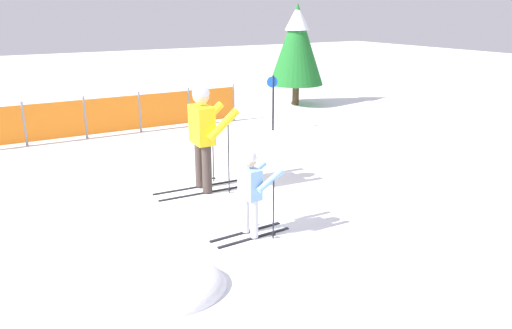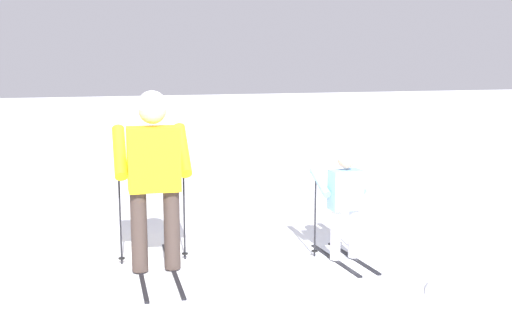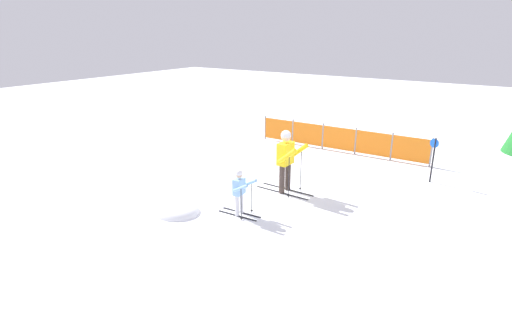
{
  "view_description": "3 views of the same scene",
  "coord_description": "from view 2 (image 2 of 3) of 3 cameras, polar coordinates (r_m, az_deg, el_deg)",
  "views": [
    {
      "loc": [
        -3.12,
        -7.39,
        3.04
      ],
      "look_at": [
        0.5,
        -1.19,
        0.77
      ],
      "focal_mm": 35.0,
      "sensor_mm": 36.0,
      "label": 1
    },
    {
      "loc": [
        -6.1,
        0.93,
        2.17
      ],
      "look_at": [
        0.25,
        -0.96,
        1.05
      ],
      "focal_mm": 45.0,
      "sensor_mm": 36.0,
      "label": 2
    },
    {
      "loc": [
        5.48,
        -9.41,
        4.5
      ],
      "look_at": [
        -0.22,
        -0.75,
        1.0
      ],
      "focal_mm": 28.0,
      "sensor_mm": 36.0,
      "label": 3
    }
  ],
  "objects": [
    {
      "name": "ground_plane",
      "position": [
        6.54,
        -7.55,
        -9.87
      ],
      "size": [
        60.0,
        60.0,
        0.0
      ],
      "primitive_type": "plane",
      "color": "white"
    },
    {
      "name": "snow_mound",
      "position": [
        6.24,
        20.29,
        -11.37
      ],
      "size": [
        1.32,
        1.12,
        0.53
      ],
      "primitive_type": "ellipsoid",
      "color": "white",
      "rests_on": "ground_plane"
    },
    {
      "name": "skier_adult",
      "position": [
        6.48,
        -9.09,
        -0.01
      ],
      "size": [
        1.75,
        0.79,
        1.84
      ],
      "rotation": [
        0.0,
        0.0,
        -0.04
      ],
      "color": "black",
      "rests_on": "ground_plane"
    },
    {
      "name": "skier_child",
      "position": [
        6.89,
        7.87,
        -2.64
      ],
      "size": [
        1.16,
        0.57,
        1.22
      ],
      "rotation": [
        0.0,
        0.0,
        0.05
      ],
      "color": "black",
      "rests_on": "ground_plane"
    }
  ]
}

